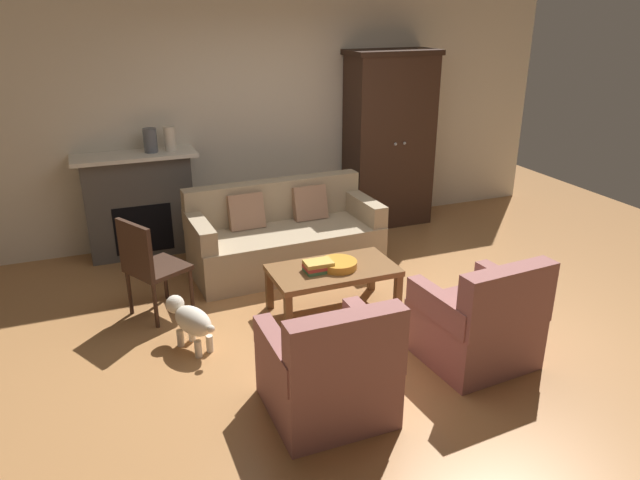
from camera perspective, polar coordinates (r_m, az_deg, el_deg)
The scene contains 14 objects.
ground_plane at distance 5.23m, azimuth 3.95°, elevation -7.86°, with size 9.60×9.60×0.00m, color #B27A47.
back_wall at distance 7.03m, azimuth -4.95°, elevation 12.00°, with size 7.20×0.10×2.80m, color silver.
fireplace at distance 6.70m, azimuth -16.84°, elevation 3.32°, with size 1.26×0.48×1.12m.
armoire at distance 7.33m, azimuth 6.59°, elevation 9.50°, with size 1.06×0.57×2.08m.
couch at distance 6.17m, azimuth -3.45°, elevation 0.19°, with size 1.95×0.92×0.86m.
coffee_table at distance 5.25m, azimuth 1.26°, elevation -3.21°, with size 1.10×0.60×0.42m.
fruit_bowl at distance 5.21m, azimuth 1.77°, elevation -2.34°, with size 0.33×0.33×0.07m, color orange.
book_stack at distance 5.14m, azimuth -0.16°, elevation -2.52°, with size 0.25×0.18×0.09m.
mantel_vase_slate at distance 6.53m, azimuth -15.88°, elevation 9.12°, with size 0.14×0.14×0.25m, color #565B66.
mantel_vase_cream at distance 6.55m, azimuth -14.14°, elevation 9.36°, with size 0.12×0.12×0.26m, color beige.
armchair_near_left at distance 4.01m, azimuth 0.88°, elevation -12.60°, with size 0.78×0.77×0.88m.
armchair_near_right at distance 4.71m, azimuth 14.83°, elevation -7.76°, with size 0.83×0.83×0.88m.
side_chair_wooden at distance 5.30m, azimuth -16.05°, elevation -2.09°, with size 0.60×0.60×0.90m.
dog at distance 4.86m, azimuth -12.23°, elevation -7.46°, with size 0.35×0.53×0.39m.
Camera 1 is at (-2.02, -4.08, 2.57)m, focal length 33.56 mm.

